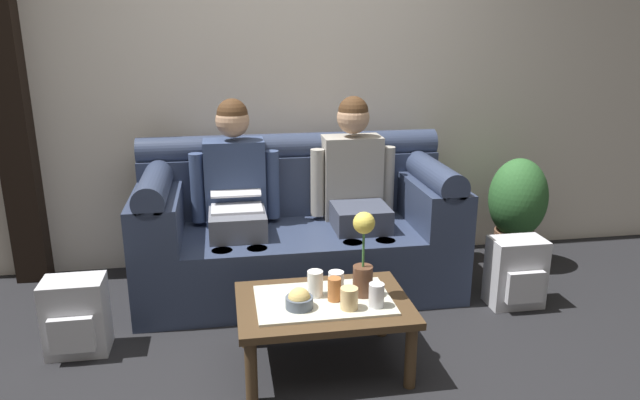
{
  "coord_description": "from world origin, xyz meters",
  "views": [
    {
      "loc": [
        -0.45,
        -2.38,
        1.65
      ],
      "look_at": [
        0.09,
        0.81,
        0.68
      ],
      "focal_mm": 32.82,
      "sensor_mm": 36.0,
      "label": 1
    }
  ],
  "objects_px": {
    "potted_plant": "(517,207)",
    "couch": "(297,230)",
    "cup_far_right": "(334,289)",
    "snack_bowl": "(299,300)",
    "cup_far_left": "(315,284)",
    "person_right": "(355,186)",
    "cup_near_left": "(336,282)",
    "flower_vase": "(363,255)",
    "cup_far_center": "(376,295)",
    "backpack_left": "(76,317)",
    "backpack_right": "(516,273)",
    "cup_near_right": "(349,298)",
    "person_left": "(236,191)",
    "coffee_table": "(323,309)"
  },
  "relations": [
    {
      "from": "potted_plant",
      "to": "coffee_table",
      "type": "bearing_deg",
      "value": -146.05
    },
    {
      "from": "couch",
      "to": "cup_far_right",
      "type": "distance_m",
      "value": 1.01
    },
    {
      "from": "person_right",
      "to": "potted_plant",
      "type": "distance_m",
      "value": 1.2
    },
    {
      "from": "backpack_right",
      "to": "couch",
      "type": "bearing_deg",
      "value": 157.51
    },
    {
      "from": "cup_far_center",
      "to": "backpack_left",
      "type": "height_order",
      "value": "cup_far_center"
    },
    {
      "from": "coffee_table",
      "to": "cup_far_right",
      "type": "xyz_separation_m",
      "value": [
        0.05,
        -0.02,
        0.11
      ]
    },
    {
      "from": "cup_far_left",
      "to": "backpack_right",
      "type": "xyz_separation_m",
      "value": [
        1.3,
        0.42,
        -0.22
      ]
    },
    {
      "from": "potted_plant",
      "to": "cup_far_center",
      "type": "bearing_deg",
      "value": -138.65
    },
    {
      "from": "cup_far_left",
      "to": "flower_vase",
      "type": "bearing_deg",
      "value": -7.77
    },
    {
      "from": "cup_far_left",
      "to": "cup_far_right",
      "type": "height_order",
      "value": "cup_far_left"
    },
    {
      "from": "flower_vase",
      "to": "backpack_right",
      "type": "distance_m",
      "value": 1.22
    },
    {
      "from": "cup_far_left",
      "to": "couch",
      "type": "bearing_deg",
      "value": 87.95
    },
    {
      "from": "person_left",
      "to": "flower_vase",
      "type": "bearing_deg",
      "value": -59.21
    },
    {
      "from": "flower_vase",
      "to": "snack_bowl",
      "type": "bearing_deg",
      "value": -165.72
    },
    {
      "from": "couch",
      "to": "person_left",
      "type": "height_order",
      "value": "person_left"
    },
    {
      "from": "coffee_table",
      "to": "snack_bowl",
      "type": "xyz_separation_m",
      "value": [
        -0.13,
        -0.07,
        0.09
      ]
    },
    {
      "from": "couch",
      "to": "person_right",
      "type": "relative_size",
      "value": 1.63
    },
    {
      "from": "person_left",
      "to": "cup_far_right",
      "type": "relative_size",
      "value": 10.55
    },
    {
      "from": "person_left",
      "to": "snack_bowl",
      "type": "relative_size",
      "value": 9.28
    },
    {
      "from": "cup_far_right",
      "to": "snack_bowl",
      "type": "bearing_deg",
      "value": -164.48
    },
    {
      "from": "backpack_right",
      "to": "backpack_left",
      "type": "xyz_separation_m",
      "value": [
        -2.51,
        -0.12,
        -0.01
      ]
    },
    {
      "from": "person_left",
      "to": "cup_near_left",
      "type": "height_order",
      "value": "person_left"
    },
    {
      "from": "snack_bowl",
      "to": "cup_far_left",
      "type": "bearing_deg",
      "value": 50.55
    },
    {
      "from": "coffee_table",
      "to": "backpack_right",
      "type": "relative_size",
      "value": 1.99
    },
    {
      "from": "cup_far_left",
      "to": "potted_plant",
      "type": "relative_size",
      "value": 0.17
    },
    {
      "from": "snack_bowl",
      "to": "cup_far_right",
      "type": "relative_size",
      "value": 1.14
    },
    {
      "from": "person_right",
      "to": "backpack_right",
      "type": "height_order",
      "value": "person_right"
    },
    {
      "from": "flower_vase",
      "to": "cup_far_right",
      "type": "relative_size",
      "value": 3.71
    },
    {
      "from": "flower_vase",
      "to": "snack_bowl",
      "type": "relative_size",
      "value": 3.27
    },
    {
      "from": "flower_vase",
      "to": "cup_far_center",
      "type": "bearing_deg",
      "value": -74.56
    },
    {
      "from": "potted_plant",
      "to": "cup_far_right",
      "type": "bearing_deg",
      "value": -144.67
    },
    {
      "from": "coffee_table",
      "to": "cup_near_right",
      "type": "distance_m",
      "value": 0.19
    },
    {
      "from": "person_left",
      "to": "cup_far_right",
      "type": "bearing_deg",
      "value": -66.8
    },
    {
      "from": "cup_far_center",
      "to": "potted_plant",
      "type": "relative_size",
      "value": 0.15
    },
    {
      "from": "couch",
      "to": "cup_far_right",
      "type": "xyz_separation_m",
      "value": [
        0.05,
        -1.01,
        0.05
      ]
    },
    {
      "from": "person_right",
      "to": "cup_far_right",
      "type": "bearing_deg",
      "value": -108.23
    },
    {
      "from": "couch",
      "to": "backpack_right",
      "type": "bearing_deg",
      "value": -22.49
    },
    {
      "from": "coffee_table",
      "to": "potted_plant",
      "type": "bearing_deg",
      "value": 33.95
    },
    {
      "from": "coffee_table",
      "to": "cup_far_center",
      "type": "bearing_deg",
      "value": -26.31
    },
    {
      "from": "backpack_left",
      "to": "cup_near_right",
      "type": "bearing_deg",
      "value": -18.84
    },
    {
      "from": "snack_bowl",
      "to": "flower_vase",
      "type": "bearing_deg",
      "value": 14.28
    },
    {
      "from": "snack_bowl",
      "to": "couch",
      "type": "bearing_deg",
      "value": 83.09
    },
    {
      "from": "flower_vase",
      "to": "backpack_right",
      "type": "bearing_deg",
      "value": 22.85
    },
    {
      "from": "snack_bowl",
      "to": "cup_near_right",
      "type": "bearing_deg",
      "value": -11.72
    },
    {
      "from": "potted_plant",
      "to": "couch",
      "type": "bearing_deg",
      "value": -177.86
    },
    {
      "from": "cup_near_right",
      "to": "potted_plant",
      "type": "bearing_deg",
      "value": 38.7
    },
    {
      "from": "cup_near_left",
      "to": "snack_bowl",
      "type": "bearing_deg",
      "value": -145.48
    },
    {
      "from": "backpack_right",
      "to": "cup_far_right",
      "type": "bearing_deg",
      "value": -158.32
    },
    {
      "from": "flower_vase",
      "to": "snack_bowl",
      "type": "xyz_separation_m",
      "value": [
        -0.33,
        -0.08,
        -0.17
      ]
    },
    {
      "from": "couch",
      "to": "backpack_right",
      "type": "xyz_separation_m",
      "value": [
        1.27,
        -0.53,
        -0.17
      ]
    }
  ]
}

